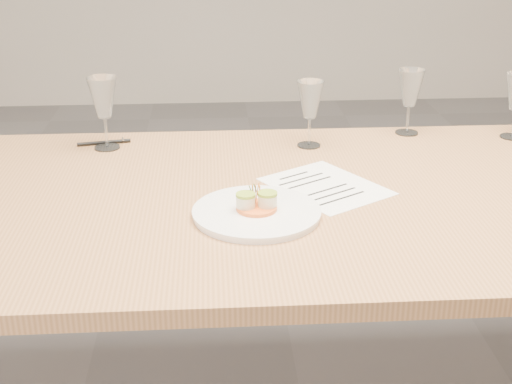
{
  "coord_description": "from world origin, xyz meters",
  "views": [
    {
      "loc": [
        -0.25,
        -1.56,
        1.41
      ],
      "look_at": [
        -0.16,
        -0.1,
        0.8
      ],
      "focal_mm": 50.0,
      "sensor_mm": 36.0,
      "label": 1
    }
  ],
  "objects": [
    {
      "name": "recipe_sheet",
      "position": [
        0.02,
        0.04,
        0.75
      ],
      "size": [
        0.34,
        0.36,
        0.0
      ],
      "rotation": [
        0.0,
        0.0,
        0.56
      ],
      "color": "white",
      "rests_on": "dining_table"
    },
    {
      "name": "wine_glass_1",
      "position": [
        0.02,
        0.34,
        0.88
      ],
      "size": [
        0.08,
        0.08,
        0.19
      ],
      "color": "white",
      "rests_on": "dining_table"
    },
    {
      "name": "ballpoint_pen",
      "position": [
        -0.56,
        0.4,
        0.76
      ],
      "size": [
        0.15,
        0.04,
        0.01
      ],
      "rotation": [
        0.0,
        0.0,
        0.19
      ],
      "color": "black",
      "rests_on": "dining_table"
    },
    {
      "name": "wine_glass_0",
      "position": [
        -0.55,
        0.36,
        0.89
      ],
      "size": [
        0.08,
        0.08,
        0.2
      ],
      "color": "white",
      "rests_on": "dining_table"
    },
    {
      "name": "dining_table",
      "position": [
        0.0,
        0.0,
        0.68
      ],
      "size": [
        2.4,
        1.0,
        0.75
      ],
      "color": "#B47E4E",
      "rests_on": "ground"
    },
    {
      "name": "dinner_plate",
      "position": [
        -0.16,
        -0.12,
        0.76
      ],
      "size": [
        0.29,
        0.29,
        0.07
      ],
      "rotation": [
        0.0,
        0.0,
        -0.18
      ],
      "color": "white",
      "rests_on": "dining_table"
    },
    {
      "name": "wine_glass_2",
      "position": [
        0.33,
        0.44,
        0.89
      ],
      "size": [
        0.08,
        0.08,
        0.19
      ],
      "color": "white",
      "rests_on": "dining_table"
    }
  ]
}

